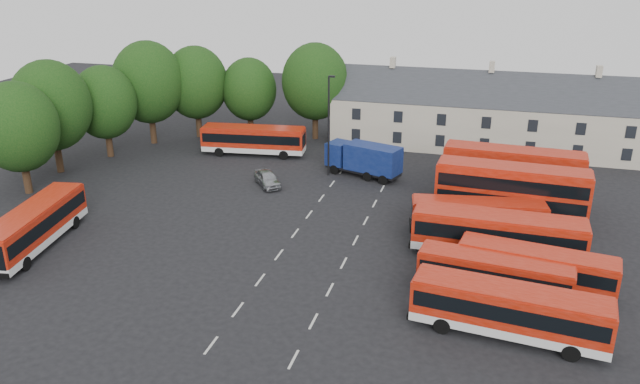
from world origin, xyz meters
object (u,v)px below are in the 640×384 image
at_px(bus_row_a, 509,308).
at_px(bus_dd_south, 511,191).
at_px(lamppost, 329,123).
at_px(bus_west, 34,224).
at_px(box_truck, 364,158).
at_px(silver_car, 267,178).

relative_size(bus_row_a, bus_dd_south, 0.93).
height_order(bus_dd_south, lamppost, lamppost).
relative_size(bus_west, box_truck, 1.45).
distance_m(bus_row_a, bus_west, 34.82).
xyz_separation_m(bus_row_a, silver_car, (-22.34, 20.27, -1.17)).
height_order(box_truck, silver_car, box_truck).
bearing_deg(box_truck, bus_dd_south, -12.14).
bearing_deg(bus_west, box_truck, -51.48).
bearing_deg(bus_west, bus_dd_south, -76.28).
height_order(bus_west, lamppost, lamppost).
distance_m(bus_row_a, silver_car, 30.19).
height_order(bus_row_a, lamppost, lamppost).
xyz_separation_m(bus_dd_south, silver_car, (-22.49, 2.96, -2.11)).
height_order(bus_row_a, bus_west, bus_west).
distance_m(bus_west, box_truck, 30.84).
height_order(bus_dd_south, silver_car, bus_dd_south).
bearing_deg(box_truck, lamppost, -151.12).
relative_size(box_truck, silver_car, 1.88).
bearing_deg(bus_west, silver_car, -44.17).
xyz_separation_m(bus_west, lamppost, (17.32, 22.06, 3.48)).
relative_size(bus_west, lamppost, 1.16).
bearing_deg(box_truck, bus_row_a, -43.35).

